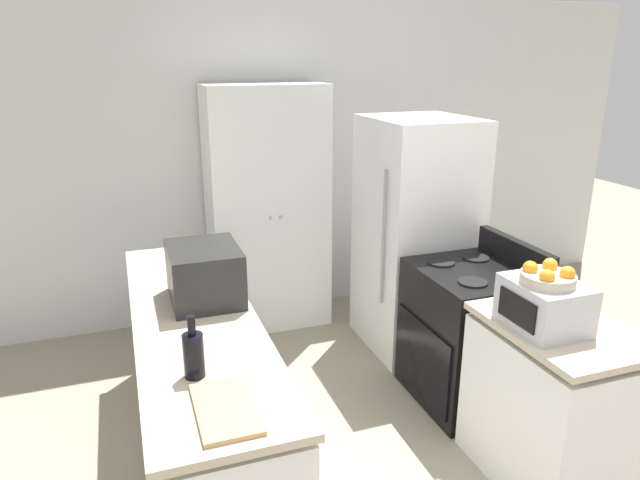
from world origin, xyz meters
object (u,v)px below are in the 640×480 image
Objects in this scene: wine_bottle at (194,354)px; fruit_bowl at (548,276)px; microwave at (205,274)px; stove at (469,334)px; pantry_cabinet at (268,210)px; toaster_oven at (544,305)px; refrigerator at (415,236)px.

wine_bottle is 1.63m from fruit_bowl.
microwave is 0.78m from wine_bottle.
stove is at bearing 78.81° from fruit_bowl.
pantry_cabinet reaches higher than stove.
microwave is at bearing 77.83° from wine_bottle.
toaster_oven is at bearing -30.68° from microwave.
wine_bottle is 1.64m from toaster_oven.
pantry_cabinet is at bearing 63.42° from microwave.
pantry_cabinet reaches higher than wine_bottle.
refrigerator is 6.39× the size of wine_bottle.
refrigerator is at bearing 22.77° from microwave.
microwave reaches higher than wine_bottle.
pantry_cabinet is at bearing 142.46° from refrigerator.
pantry_cabinet is 2.40m from toaster_oven.
pantry_cabinet is 1.18m from refrigerator.
wine_bottle is (-0.87, -2.16, 0.02)m from pantry_cabinet.
wine_bottle is (-1.77, -0.65, 0.54)m from stove.
microwave is at bearing -116.58° from pantry_cabinet.
stove is 0.95m from toaster_oven.
pantry_cabinet is at bearing 108.15° from fruit_bowl.
fruit_bowl is (-0.15, -0.78, 0.71)m from stove.
pantry_cabinet is 2.42m from fruit_bowl.
stove is at bearing -59.06° from pantry_cabinet.
pantry_cabinet is 2.33m from wine_bottle.
stove is 1.71m from microwave.
pantry_cabinet reaches higher than fruit_bowl.
wine_bottle is at bearing -111.84° from pantry_cabinet.
wine_bottle is at bearing 175.32° from fruit_bowl.
refrigerator is 2.31m from wine_bottle.
toaster_oven is 0.16m from fruit_bowl.
stove is 1.06m from fruit_bowl.
toaster_oven is 1.47× the size of fruit_bowl.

